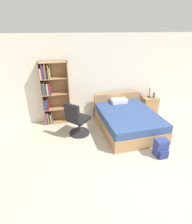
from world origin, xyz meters
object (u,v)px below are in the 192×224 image
at_px(water_bottle, 154,96).
at_px(nightstand, 149,105).
at_px(bed, 127,120).
at_px(office_chair, 77,121).
at_px(table_lamp, 150,85).
at_px(backpack_blue, 161,148).
at_px(bookshelf, 52,94).

bearing_deg(water_bottle, nightstand, 126.10).
xyz_separation_m(bed, office_chair, (-1.47, 0.02, 0.16)).
height_order(table_lamp, backpack_blue, table_lamp).
relative_size(table_lamp, water_bottle, 2.79).
bearing_deg(office_chair, water_bottle, 13.93).
bearing_deg(nightstand, bed, -146.26).
bearing_deg(nightstand, backpack_blue, -113.05).
xyz_separation_m(bed, table_lamp, (1.14, 0.82, 0.73)).
xyz_separation_m(office_chair, nightstand, (2.65, 0.77, -0.15)).
height_order(bed, office_chair, office_chair).
bearing_deg(office_chair, bed, -0.67).
height_order(bookshelf, table_lamp, bookshelf).
height_order(bed, table_lamp, table_lamp).
bearing_deg(bookshelf, office_chair, -56.88).
height_order(nightstand, backpack_blue, nightstand).
height_order(bookshelf, bed, bookshelf).
xyz_separation_m(table_lamp, backpack_blue, (-0.87, -2.17, -0.81)).
xyz_separation_m(table_lamp, water_bottle, (0.11, -0.13, -0.34)).
relative_size(bookshelf, table_lamp, 3.62).
xyz_separation_m(office_chair, water_bottle, (2.72, 0.67, 0.23)).
distance_m(bed, backpack_blue, 1.38).
distance_m(bookshelf, bed, 2.36).
xyz_separation_m(bed, nightstand, (1.18, 0.79, 0.01)).
bearing_deg(water_bottle, bed, -151.00).
bearing_deg(table_lamp, nightstand, -41.63).
height_order(bookshelf, nightstand, bookshelf).
height_order(nightstand, table_lamp, table_lamp).
xyz_separation_m(water_bottle, backpack_blue, (-0.98, -2.04, -0.47)).
bearing_deg(bookshelf, nightstand, -2.38).
xyz_separation_m(nightstand, table_lamp, (-0.04, 0.03, 0.72)).
height_order(bookshelf, backpack_blue, bookshelf).
bearing_deg(table_lamp, bookshelf, 178.16).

